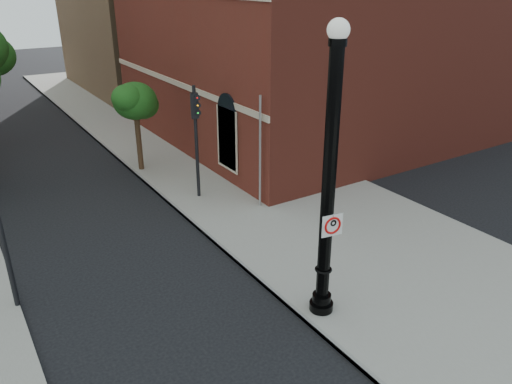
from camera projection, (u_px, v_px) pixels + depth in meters
ground at (236, 351)px, 11.78m from camera, size 120.00×120.00×0.00m
sidewalk_right at (238, 171)px, 22.45m from camera, size 8.00×60.00×0.12m
curb_edge at (155, 190)px, 20.49m from camera, size 0.10×60.00×0.14m
brick_wall_building at (352, 13)px, 28.03m from camera, size 22.30×16.30×12.50m
lamppost at (328, 195)px, 11.76m from camera, size 0.62×0.62×7.36m
no_parking_sign at (332, 225)px, 11.93m from camera, size 0.56×0.12×0.57m
traffic_signal_right at (196, 125)px, 18.67m from camera, size 0.35×0.40×4.49m
utility_pole at (260, 154)px, 18.18m from camera, size 0.09×0.09×4.34m
street_tree_c at (135, 102)px, 21.43m from camera, size 2.23×2.02×4.02m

